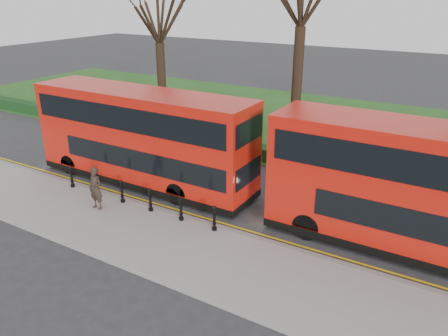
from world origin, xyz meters
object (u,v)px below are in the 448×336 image
Objects in this scene: bollard_row at (136,196)px; pedestrian at (96,188)px; bus_lead at (142,138)px; bus_rear at (437,196)px.

pedestrian is at bearing -143.25° from bollard_row.
bus_lead is at bearing 96.38° from pedestrian.
bus_lead is at bearing -179.18° from bus_rear.
bus_rear reaches higher than bus_lead.
bus_rear reaches higher than bollard_row.
bollard_row is at bearing -57.47° from bus_lead.
bus_rear is 13.29m from pedestrian.
bus_rear is (12.96, 0.18, 0.06)m from bus_lead.
bus_lead is at bearing 122.53° from bollard_row.
bus_rear is at bearing 13.12° from bollard_row.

